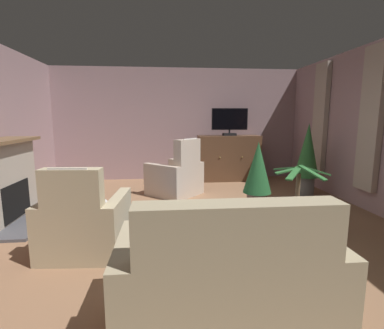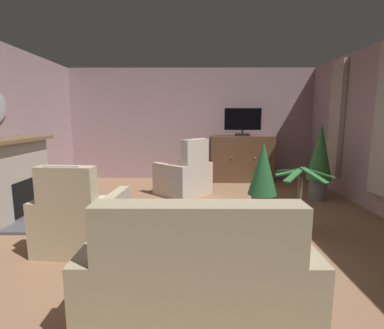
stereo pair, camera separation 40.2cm
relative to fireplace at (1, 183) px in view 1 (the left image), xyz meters
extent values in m
cube|color=#936B4C|center=(2.69, -0.61, -0.60)|extent=(6.54, 7.52, 0.04)
cube|color=gray|center=(2.69, 2.90, 0.77)|extent=(6.54, 0.10, 2.70)
cube|color=#B2A393|center=(5.61, 0.00, 0.91)|extent=(0.10, 0.44, 2.27)
cube|color=#B2A393|center=(5.61, 1.50, 0.91)|extent=(0.10, 0.44, 2.27)
cube|color=slate|center=(2.78, -0.42, -0.57)|extent=(2.71, 1.97, 0.01)
cube|color=#4C4C51|center=(0.39, 0.00, -0.56)|extent=(0.50, 1.55, 0.04)
cube|color=black|center=(0.15, 0.00, -0.26)|extent=(0.10, 0.76, 0.52)
cube|color=#402A1C|center=(3.91, 2.55, -0.55)|extent=(1.42, 0.49, 0.06)
cube|color=brown|center=(3.91, 2.55, -0.03)|extent=(1.48, 0.55, 1.09)
sphere|color=tan|center=(3.64, 2.26, 0.02)|extent=(0.03, 0.03, 0.03)
sphere|color=tan|center=(4.17, 2.26, 0.02)|extent=(0.03, 0.03, 0.03)
cube|color=black|center=(3.91, 2.50, 0.54)|extent=(0.31, 0.20, 0.06)
cylinder|color=black|center=(3.91, 2.50, 0.61)|extent=(0.04, 0.04, 0.08)
cube|color=black|center=(3.91, 2.50, 0.91)|extent=(0.86, 0.05, 0.51)
cube|color=black|center=(3.91, 2.47, 0.91)|extent=(0.82, 0.01, 0.47)
cube|color=brown|center=(2.79, -1.06, -0.19)|extent=(1.11, 0.49, 0.03)
cylinder|color=brown|center=(3.29, -0.89, -0.39)|extent=(0.04, 0.04, 0.37)
cylinder|color=brown|center=(2.30, -0.87, -0.39)|extent=(0.04, 0.04, 0.37)
cylinder|color=brown|center=(3.29, -1.25, -0.39)|extent=(0.04, 0.04, 0.37)
cylinder|color=brown|center=(2.29, -1.23, -0.39)|extent=(0.04, 0.04, 0.37)
cube|color=black|center=(2.72, -1.02, -0.16)|extent=(0.07, 0.18, 0.02)
cube|color=silver|center=(2.94, -1.15, -0.17)|extent=(0.36, 0.31, 0.01)
cube|color=tan|center=(2.78, -2.37, -0.36)|extent=(1.26, 0.86, 0.44)
cube|color=tan|center=(2.78, -2.70, 0.15)|extent=(1.26, 0.20, 0.58)
cube|color=tan|center=(2.08, -2.37, -0.25)|extent=(0.15, 0.86, 0.66)
cube|color=tan|center=(3.49, -2.37, -0.25)|extent=(0.15, 0.86, 0.66)
cube|color=#B2A899|center=(2.84, -2.50, -0.02)|extent=(0.37, 0.14, 0.36)
cube|color=#C6B29E|center=(2.54, 1.32, -0.36)|extent=(1.03, 1.01, 0.44)
cube|color=#C6B29E|center=(2.78, 1.09, 0.20)|extent=(0.54, 0.56, 0.67)
cube|color=#C6B29E|center=(2.29, 1.05, -0.26)|extent=(0.71, 0.67, 0.64)
cube|color=#C6B29E|center=(2.79, 1.59, -0.26)|extent=(0.71, 0.67, 0.64)
cube|color=white|center=(2.84, 1.05, 0.44)|extent=(0.27, 0.29, 0.24)
cube|color=tan|center=(1.45, -1.04, -0.36)|extent=(0.67, 0.94, 0.43)
cube|color=tan|center=(1.42, -1.39, 0.14)|extent=(0.61, 0.22, 0.59)
cube|color=tan|center=(1.08, -1.01, -0.26)|extent=(0.20, 0.90, 0.63)
cube|color=tan|center=(1.81, -1.06, -0.26)|extent=(0.20, 0.90, 0.63)
cube|color=white|center=(1.42, -1.46, 0.34)|extent=(0.38, 0.05, 0.24)
cylinder|color=#99664C|center=(4.13, -0.69, -0.41)|extent=(0.25, 0.25, 0.34)
cylinder|color=brown|center=(4.13, -0.69, -0.02)|extent=(0.06, 0.06, 0.44)
cube|color=#2D6B33|center=(4.35, -0.69, 0.24)|extent=(0.43, 0.08, 0.15)
cube|color=#2D6B33|center=(4.25, -0.51, 0.24)|extent=(0.31, 0.40, 0.11)
cube|color=#2D6B33|center=(4.04, -0.51, 0.24)|extent=(0.25, 0.40, 0.11)
cube|color=#2D6B33|center=(3.97, -0.69, 0.24)|extent=(0.32, 0.09, 0.08)
cube|color=#2D6B33|center=(3.98, -0.87, 0.24)|extent=(0.36, 0.40, 0.11)
cube|color=#2D6B33|center=(4.23, -0.86, 0.24)|extent=(0.26, 0.36, 0.15)
cylinder|color=slate|center=(5.08, 0.94, -0.38)|extent=(0.32, 0.32, 0.39)
cone|color=#2D6B33|center=(5.08, 0.94, 0.32)|extent=(0.45, 0.45, 1.03)
cylinder|color=#99664C|center=(3.86, 0.17, -0.43)|extent=(0.33, 0.33, 0.30)
cone|color=#235B2D|center=(3.86, 0.17, 0.14)|extent=(0.46, 0.46, 0.83)
ellipsoid|color=beige|center=(1.21, 0.45, -0.47)|extent=(0.40, 0.22, 0.20)
sphere|color=beige|center=(0.97, 0.44, -0.44)|extent=(0.15, 0.15, 0.15)
cone|color=beige|center=(0.97, 0.40, -0.37)|extent=(0.04, 0.04, 0.04)
cone|color=beige|center=(0.96, 0.48, -0.37)|extent=(0.04, 0.04, 0.04)
cylinder|color=beige|center=(1.51, 0.43, -0.52)|extent=(0.22, 0.05, 0.09)
camera|label=1|loc=(2.35, -4.30, 0.93)|focal=26.94mm
camera|label=2|loc=(2.75, -4.32, 0.93)|focal=26.94mm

